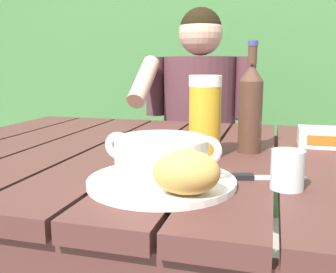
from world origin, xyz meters
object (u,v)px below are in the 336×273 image
(person_eating, at_px, (197,126))
(soup_bowl, at_px, (161,157))
(butter_tub, at_px, (323,137))
(table_knife, at_px, (252,177))
(bread_roll, at_px, (186,172))
(beer_bottle, at_px, (251,107))
(beer_glass, at_px, (205,117))
(chair_near_diner, at_px, (204,172))
(serving_plate, at_px, (162,181))
(water_glass_small, at_px, (287,170))

(person_eating, bearing_deg, soup_bowl, -82.58)
(butter_tub, relative_size, table_knife, 0.76)
(soup_bowl, bearing_deg, table_knife, 26.54)
(soup_bowl, height_order, table_knife, soup_bowl)
(bread_roll, bearing_deg, beer_bottle, 79.08)
(soup_bowl, bearing_deg, beer_glass, 81.08)
(table_knife, bearing_deg, beer_bottle, 94.94)
(beer_bottle, relative_size, butter_tub, 2.13)
(chair_near_diner, xyz_separation_m, serving_plate, (0.13, -1.21, 0.32))
(butter_tub, height_order, table_knife, butter_tub)
(beer_glass, relative_size, water_glass_small, 2.75)
(person_eating, height_order, water_glass_small, person_eating)
(butter_tub, xyz_separation_m, table_knife, (-0.16, -0.36, -0.02))
(chair_near_diner, xyz_separation_m, water_glass_small, (0.35, -1.18, 0.35))
(person_eating, distance_m, bread_roll, 1.11)
(serving_plate, height_order, water_glass_small, water_glass_small)
(person_eating, xyz_separation_m, beer_glass, (0.17, -0.78, 0.15))
(water_glass_small, relative_size, table_knife, 0.41)
(bread_roll, distance_m, water_glass_small, 0.19)
(water_glass_small, bearing_deg, beer_glass, 132.37)
(chair_near_diner, bearing_deg, table_knife, -75.94)
(soup_bowl, relative_size, beer_bottle, 0.80)
(beer_bottle, height_order, butter_tub, beer_bottle)
(chair_near_diner, bearing_deg, soup_bowl, -83.92)
(beer_bottle, relative_size, table_knife, 1.62)
(bread_roll, bearing_deg, table_knife, 57.65)
(person_eating, distance_m, table_knife, 0.98)
(water_glass_small, bearing_deg, serving_plate, -170.88)
(beer_glass, xyz_separation_m, butter_tub, (0.28, 0.20, -0.07))
(chair_near_diner, distance_m, beer_bottle, 1.03)
(chair_near_diner, height_order, bread_roll, chair_near_diner)
(soup_bowl, distance_m, water_glass_small, 0.22)
(table_knife, bearing_deg, bread_roll, -122.35)
(person_eating, bearing_deg, water_glass_small, -70.37)
(person_eating, xyz_separation_m, serving_plate, (0.13, -1.02, 0.06))
(chair_near_diner, height_order, butter_tub, chair_near_diner)
(water_glass_small, bearing_deg, chair_near_diner, 106.38)
(chair_near_diner, xyz_separation_m, beer_glass, (0.17, -0.98, 0.41))
(serving_plate, bearing_deg, chair_near_diner, 96.08)
(serving_plate, relative_size, butter_tub, 2.13)
(chair_near_diner, relative_size, soup_bowl, 4.27)
(chair_near_diner, height_order, water_glass_small, chair_near_diner)
(chair_near_diner, height_order, person_eating, person_eating)
(beer_bottle, bearing_deg, chair_near_diner, 106.34)
(beer_glass, bearing_deg, soup_bowl, -98.92)
(beer_glass, height_order, table_knife, beer_glass)
(beer_glass, distance_m, water_glass_small, 0.28)
(soup_bowl, height_order, butter_tub, soup_bowl)
(person_eating, relative_size, beer_bottle, 4.58)
(soup_bowl, bearing_deg, beer_bottle, 66.61)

